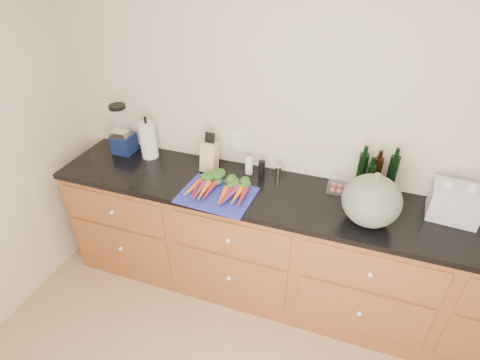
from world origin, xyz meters
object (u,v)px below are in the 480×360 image
at_px(cutting_board, 217,195).
at_px(carrots, 220,187).
at_px(blender_appliance, 122,132).
at_px(tomato_box, 340,186).
at_px(paper_towel, 148,140).
at_px(squash, 372,201).
at_px(knife_block, 210,156).

bearing_deg(cutting_board, carrots, 90.00).
bearing_deg(blender_appliance, carrots, -16.28).
bearing_deg(carrots, tomato_box, 20.25).
height_order(carrots, paper_towel, paper_towel).
bearing_deg(squash, knife_block, 167.98).
bearing_deg(paper_towel, tomato_box, 0.39).
relative_size(carrots, tomato_box, 2.65).
bearing_deg(blender_appliance, cutting_board, -18.98).
bearing_deg(cutting_board, squash, 3.41).
height_order(blender_appliance, knife_block, blender_appliance).
relative_size(cutting_board, knife_block, 2.24).
distance_m(paper_towel, knife_block, 0.52).
relative_size(carrots, squash, 1.23).
bearing_deg(cutting_board, paper_towel, 155.25).
height_order(cutting_board, paper_towel, paper_towel).
bearing_deg(squash, cutting_board, -176.59).
height_order(squash, blender_appliance, blender_appliance).
bearing_deg(tomato_box, knife_block, -178.18).
bearing_deg(cutting_board, blender_appliance, 161.02).
xyz_separation_m(cutting_board, tomato_box, (0.76, 0.33, 0.03)).
distance_m(cutting_board, paper_towel, 0.78).
bearing_deg(carrots, knife_block, 125.11).
distance_m(blender_appliance, knife_block, 0.75).
distance_m(cutting_board, blender_appliance, 0.99).
distance_m(carrots, paper_towel, 0.75).
xyz_separation_m(squash, tomato_box, (-0.20, 0.27, -0.12)).
relative_size(blender_appliance, knife_block, 1.85).
distance_m(cutting_board, tomato_box, 0.83).
xyz_separation_m(cutting_board, squash, (0.96, 0.06, 0.15)).
height_order(paper_towel, knife_block, paper_towel).
relative_size(blender_appliance, tomato_box, 2.49).
relative_size(carrots, blender_appliance, 1.07).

